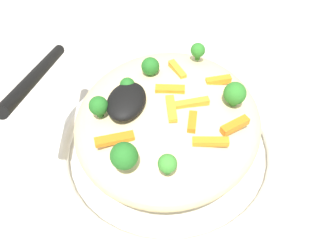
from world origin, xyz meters
The scene contains 20 objects.
ground_plane centered at (0.00, 0.00, 0.00)m, with size 2.40×2.40×0.00m, color beige.
serving_bowl centered at (0.00, 0.00, 0.02)m, with size 0.28×0.28×0.04m.
pasta_mound centered at (0.00, 0.00, 0.08)m, with size 0.23×0.21×0.08m, color beige.
carrot_piece_0 centered at (-0.05, -0.05, 0.12)m, with size 0.04×0.01×0.01m, color orange.
carrot_piece_1 centered at (-0.01, -0.02, 0.12)m, with size 0.04×0.01×0.01m, color orange.
carrot_piece_2 centered at (-0.02, -0.08, 0.12)m, with size 0.03×0.01×0.01m, color orange.
carrot_piece_3 centered at (-0.03, -0.03, 0.12)m, with size 0.03×0.01×0.01m, color orange.
carrot_piece_4 centered at (0.05, 0.00, 0.12)m, with size 0.03×0.01×0.01m, color orange.
carrot_piece_5 centered at (-0.02, -0.01, 0.12)m, with size 0.03×0.01×0.01m, color orange.
carrot_piece_6 centered at (-0.07, 0.04, 0.12)m, with size 0.04×0.01×0.01m, color orange.
carrot_piece_7 centered at (0.01, 0.00, 0.12)m, with size 0.03×0.01×0.01m, color orange.
carrot_piece_8 centered at (0.04, -0.05, 0.12)m, with size 0.03×0.01×0.01m, color orange.
broccoli_floret_0 centered at (0.01, -0.07, 0.13)m, with size 0.02×0.02×0.03m.
broccoli_floret_1 centered at (0.03, 0.03, 0.13)m, with size 0.02×0.02×0.02m.
broccoli_floret_2 centered at (-0.04, 0.06, 0.13)m, with size 0.02×0.02×0.03m.
broccoli_floret_3 centered at (0.00, 0.05, 0.13)m, with size 0.02×0.02×0.02m.
broccoli_floret_4 centered at (-0.09, 0.02, 0.13)m, with size 0.03×0.03×0.03m.
broccoli_floret_5 centered at (0.08, -0.02, 0.13)m, with size 0.02×0.02×0.02m.
broccoli_floret_6 centered at (-0.09, -0.02, 0.13)m, with size 0.02×0.02×0.02m.
serving_spoon centered at (-0.03, 0.07, 0.14)m, with size 0.17×0.13×0.09m.
Camera 1 is at (-0.30, -0.07, 0.43)m, focal length 42.93 mm.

